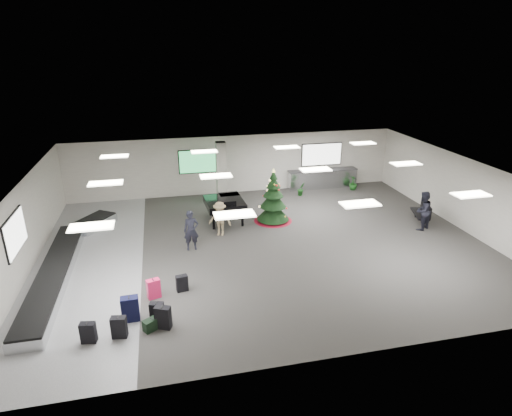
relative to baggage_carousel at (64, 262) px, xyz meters
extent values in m
plane|color=#363431|center=(7.84, 0.08, -0.21)|extent=(18.00, 18.00, 0.00)
cube|color=#BDB6AD|center=(7.84, 7.08, 1.39)|extent=(18.00, 0.02, 3.20)
cube|color=#BDB6AD|center=(7.84, -6.92, 1.39)|extent=(18.00, 0.02, 3.20)
cube|color=#BDB6AD|center=(-1.16, 0.08, 1.39)|extent=(0.02, 14.00, 3.20)
cube|color=#BDB6AD|center=(16.84, 0.08, 1.39)|extent=(0.02, 14.00, 3.20)
cube|color=silver|center=(7.84, 0.08, 2.99)|extent=(18.00, 14.00, 0.02)
cube|color=gray|center=(0.84, 0.08, -0.21)|extent=(4.00, 14.00, 0.01)
cube|color=#A29F94|center=(6.84, 5.68, 1.39)|extent=(0.50, 0.50, 3.20)
cube|color=green|center=(5.84, 7.03, 1.69)|extent=(2.20, 0.08, 1.30)
cube|color=white|center=(12.84, 7.03, 1.69)|extent=(2.40, 0.08, 1.30)
cube|color=white|center=(-1.11, -0.92, 1.69)|extent=(0.08, 2.10, 1.30)
cube|color=white|center=(1.84, -3.92, 2.93)|extent=(1.20, 0.60, 0.04)
cube|color=white|center=(1.84, 0.08, 2.93)|extent=(1.20, 0.60, 0.04)
cube|color=white|center=(1.84, 4.08, 2.93)|extent=(1.20, 0.60, 0.04)
cube|color=white|center=(5.84, -3.92, 2.93)|extent=(1.20, 0.60, 0.04)
cube|color=white|center=(5.84, 0.08, 2.93)|extent=(1.20, 0.60, 0.04)
cube|color=white|center=(5.84, 4.08, 2.93)|extent=(1.20, 0.60, 0.04)
cube|color=white|center=(9.84, -3.92, 2.93)|extent=(1.20, 0.60, 0.04)
cube|color=white|center=(9.84, 0.08, 2.93)|extent=(1.20, 0.60, 0.04)
cube|color=white|center=(9.84, 4.08, 2.93)|extent=(1.20, 0.60, 0.04)
cube|color=white|center=(13.84, -3.92, 2.93)|extent=(1.20, 0.60, 0.04)
cube|color=white|center=(13.84, 0.08, 2.93)|extent=(1.20, 0.60, 0.04)
cube|color=white|center=(13.84, 4.08, 2.93)|extent=(1.20, 0.60, 0.04)
cube|color=silver|center=(-0.16, -0.92, -0.02)|extent=(1.00, 8.00, 0.38)
cube|color=black|center=(-0.16, -0.92, 0.19)|extent=(0.95, 7.90, 0.05)
cube|color=silver|center=(0.64, 3.68, -0.02)|extent=(1.97, 2.21, 0.38)
cube|color=black|center=(0.64, 3.68, 0.19)|extent=(1.87, 2.10, 0.05)
cube|color=silver|center=(12.84, 6.73, 0.31)|extent=(4.00, 0.60, 1.05)
cube|color=#2F2E31|center=(12.84, 6.73, 0.85)|extent=(4.05, 0.65, 0.04)
cube|color=black|center=(2.32, -4.74, 0.12)|extent=(0.46, 0.30, 0.66)
cube|color=black|center=(2.32, -4.74, 0.46)|extent=(0.05, 0.14, 0.02)
cube|color=black|center=(3.55, -4.58, 0.14)|extent=(0.52, 0.41, 0.71)
cube|color=black|center=(3.55, -4.58, 0.51)|extent=(0.09, 0.15, 0.02)
cube|color=#FF215E|center=(3.28, -2.88, 0.12)|extent=(0.48, 0.35, 0.66)
cube|color=black|center=(3.28, -2.88, 0.46)|extent=(0.07, 0.15, 0.02)
cube|color=black|center=(4.21, -2.67, 0.08)|extent=(0.42, 0.28, 0.58)
cube|color=black|center=(4.21, -2.67, 0.37)|extent=(0.05, 0.13, 0.02)
cube|color=black|center=(2.60, -3.99, 0.19)|extent=(0.53, 0.32, 0.80)
cube|color=black|center=(2.60, -3.99, 0.60)|extent=(0.04, 0.18, 0.02)
cube|color=black|center=(1.49, -4.79, 0.10)|extent=(0.45, 0.29, 0.63)
cube|color=black|center=(1.49, -4.79, 0.42)|extent=(0.05, 0.14, 0.02)
cube|color=black|center=(3.22, -4.58, -0.04)|extent=(0.58, 0.50, 0.35)
cube|color=black|center=(3.22, -4.58, 0.15)|extent=(0.11, 0.15, 0.02)
cube|color=black|center=(3.37, -4.17, 0.09)|extent=(0.46, 0.32, 0.60)
cube|color=black|center=(3.37, -4.17, 0.40)|extent=(0.06, 0.14, 0.02)
cone|color=maroon|center=(8.79, 2.57, -0.16)|extent=(1.80, 1.80, 0.11)
cylinder|color=#3F2819|center=(8.79, 2.57, 0.02)|extent=(0.11, 0.11, 0.47)
cone|color=black|center=(8.79, 2.57, 0.31)|extent=(1.51, 1.51, 0.85)
cone|color=black|center=(8.79, 2.57, 0.88)|extent=(1.23, 1.23, 0.76)
cone|color=black|center=(8.79, 2.57, 1.35)|extent=(0.95, 0.95, 0.66)
cone|color=black|center=(8.79, 2.57, 1.73)|extent=(0.66, 0.66, 0.57)
cone|color=black|center=(8.79, 2.57, 2.06)|extent=(0.38, 0.38, 0.43)
cone|color=#FFE566|center=(8.79, 2.57, 2.27)|extent=(0.15, 0.15, 0.17)
cube|color=black|center=(6.57, 3.02, 0.69)|extent=(1.80, 2.01, 0.31)
cube|color=black|center=(6.61, 1.97, 0.61)|extent=(1.62, 0.41, 0.11)
cube|color=white|center=(6.62, 1.94, 0.67)|extent=(1.44, 0.22, 0.02)
cube|color=black|center=(6.60, 2.25, 0.92)|extent=(0.78, 0.07, 0.24)
cylinder|color=black|center=(5.94, 2.21, 0.16)|extent=(0.11, 0.11, 0.75)
cylinder|color=black|center=(7.27, 2.28, 0.16)|extent=(0.11, 0.11, 0.75)
cylinder|color=black|center=(6.53, 3.79, 0.16)|extent=(0.11, 0.11, 0.75)
cube|color=black|center=(15.41, 0.87, 0.22)|extent=(0.97, 1.64, 0.06)
cylinder|color=black|center=(15.41, 0.24, -0.01)|extent=(0.06, 0.06, 0.42)
cylinder|color=black|center=(15.41, 1.49, -0.01)|extent=(0.06, 0.06, 0.42)
cube|color=black|center=(15.65, 0.87, 0.51)|extent=(0.53, 1.50, 0.52)
imported|color=black|center=(4.81, 0.41, 0.62)|extent=(0.62, 0.42, 1.66)
imported|color=#95805C|center=(6.13, 1.52, 0.56)|extent=(1.14, 0.94, 1.54)
imported|color=black|center=(15.02, 0.15, 0.68)|extent=(1.08, 0.99, 1.79)
imported|color=#154115|center=(11.22, 5.70, 0.16)|extent=(0.49, 0.44, 0.75)
imported|color=#154115|center=(14.44, 5.99, 0.19)|extent=(0.56, 0.56, 0.81)
camera|label=1|loc=(3.87, -15.43, 7.65)|focal=30.00mm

